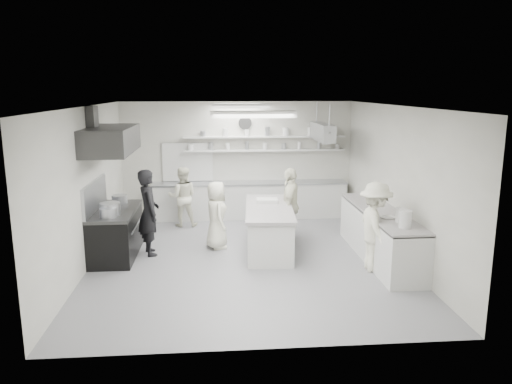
{
  "coord_description": "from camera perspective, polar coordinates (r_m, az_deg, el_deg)",
  "views": [
    {
      "loc": [
        -0.59,
        -9.32,
        3.32
      ],
      "look_at": [
        0.24,
        0.6,
        1.23
      ],
      "focal_mm": 34.55,
      "sensor_mm": 36.0,
      "label": 1
    }
  ],
  "objects": [
    {
      "name": "pot_rack",
      "position": [
        12.04,
        7.68,
        6.91
      ],
      "size": [
        0.3,
        1.6,
        0.4
      ],
      "primitive_type": "cube",
      "color": "#AAADB5",
      "rests_on": "ceiling"
    },
    {
      "name": "shelf_lower",
      "position": [
        12.85,
        0.99,
        4.86
      ],
      "size": [
        4.2,
        0.26,
        0.04
      ],
      "primitive_type": "cube",
      "color": "silver",
      "rests_on": "wall_back"
    },
    {
      "name": "stove",
      "position": [
        10.33,
        -15.88,
        -4.73
      ],
      "size": [
        0.8,
        1.8,
        0.9
      ],
      "primitive_type": "cube",
      "color": "black",
      "rests_on": "floor"
    },
    {
      "name": "shelf_upper",
      "position": [
        12.81,
        1.0,
        6.41
      ],
      "size": [
        4.2,
        0.26,
        0.04
      ],
      "primitive_type": "cube",
      "color": "silver",
      "rests_on": "wall_back"
    },
    {
      "name": "cook_back",
      "position": [
        12.15,
        -8.49,
        -0.55
      ],
      "size": [
        0.72,
        0.56,
        1.47
      ],
      "primitive_type": "imported",
      "rotation": [
        0.0,
        0.0,
        -3.14
      ],
      "color": "white",
      "rests_on": "floor"
    },
    {
      "name": "wall_right",
      "position": [
        10.15,
        16.0,
        1.08
      ],
      "size": [
        0.04,
        7.0,
        3.0
      ],
      "primitive_type": "cube",
      "color": "silver",
      "rests_on": "floor"
    },
    {
      "name": "cook_island_right",
      "position": [
        10.78,
        4.01,
        -1.53
      ],
      "size": [
        0.66,
        1.04,
        1.65
      ],
      "primitive_type": "imported",
      "rotation": [
        0.0,
        0.0,
        -1.86
      ],
      "color": "white",
      "rests_on": "floor"
    },
    {
      "name": "bowl_right",
      "position": [
        9.43,
        15.07,
        -2.96
      ],
      "size": [
        0.33,
        0.33,
        0.06
      ],
      "primitive_type": "imported",
      "rotation": [
        0.0,
        0.0,
        0.34
      ],
      "color": "silver",
      "rests_on": "right_counter"
    },
    {
      "name": "back_counter",
      "position": [
        12.87,
        -0.73,
        -0.96
      ],
      "size": [
        5.0,
        0.6,
        0.92
      ],
      "primitive_type": "cube",
      "color": "silver",
      "rests_on": "floor"
    },
    {
      "name": "wall_front",
      "position": [
        6.12,
        0.95,
        -5.44
      ],
      "size": [
        6.0,
        0.04,
        3.0
      ],
      "primitive_type": "cube",
      "color": "silver",
      "rests_on": "floor"
    },
    {
      "name": "ceiling",
      "position": [
        9.34,
        -1.2,
        9.97
      ],
      "size": [
        6.0,
        7.0,
        0.02
      ],
      "primitive_type": "cube",
      "color": "white",
      "rests_on": "wall_back"
    },
    {
      "name": "prep_island",
      "position": [
        10.33,
        1.51,
        -4.34
      ],
      "size": [
        1.06,
        2.42,
        0.87
      ],
      "primitive_type": "cube",
      "rotation": [
        0.0,
        0.0,
        -0.08
      ],
      "color": "silver",
      "rests_on": "floor"
    },
    {
      "name": "wall_left",
      "position": [
        9.79,
        -18.96,
        0.51
      ],
      "size": [
        0.04,
        7.0,
        3.0
      ],
      "primitive_type": "cube",
      "color": "silver",
      "rests_on": "floor"
    },
    {
      "name": "floor",
      "position": [
        9.91,
        -1.13,
        -7.76
      ],
      "size": [
        6.0,
        7.0,
        0.02
      ],
      "primitive_type": "cube",
      "color": "gray",
      "rests_on": "ground"
    },
    {
      "name": "light_fixture_front",
      "position": [
        7.55,
        -0.32,
        8.98
      ],
      "size": [
        1.3,
        0.25,
        0.1
      ],
      "primitive_type": "cube",
      "color": "silver",
      "rests_on": "ceiling"
    },
    {
      "name": "wall_clock",
      "position": [
        12.83,
        -1.28,
        7.99
      ],
      "size": [
        0.32,
        0.05,
        0.32
      ],
      "primitive_type": "cylinder",
      "rotation": [
        1.57,
        0.0,
        0.0
      ],
      "color": "white",
      "rests_on": "wall_back"
    },
    {
      "name": "cook_stove",
      "position": [
        10.16,
        -12.32,
        -2.32
      ],
      "size": [
        0.6,
        0.74,
        1.75
      ],
      "primitive_type": "imported",
      "rotation": [
        0.0,
        0.0,
        1.89
      ],
      "color": "black",
      "rests_on": "floor"
    },
    {
      "name": "pass_through_window",
      "position": [
        12.95,
        -7.92,
        3.46
      ],
      "size": [
        1.3,
        0.04,
        1.0
      ],
      "primitive_type": "cube",
      "color": "black",
      "rests_on": "wall_back"
    },
    {
      "name": "wall_back",
      "position": [
        12.96,
        -2.16,
        3.8
      ],
      "size": [
        6.0,
        0.04,
        3.0
      ],
      "primitive_type": "cube",
      "color": "silver",
      "rests_on": "floor"
    },
    {
      "name": "stove_pot",
      "position": [
        9.78,
        -16.54,
        -2.03
      ],
      "size": [
        0.39,
        0.39,
        0.29
      ],
      "primitive_type": "cylinder",
      "color": "#AAADB5",
      "rests_on": "stove"
    },
    {
      "name": "bowl_island_a",
      "position": [
        10.83,
        1.04,
        -1.02
      ],
      "size": [
        0.3,
        0.3,
        0.07
      ],
      "primitive_type": "imported",
      "rotation": [
        0.0,
        0.0,
        0.09
      ],
      "color": "#AAADB5",
      "rests_on": "prep_island"
    },
    {
      "name": "light_fixture_rear",
      "position": [
        11.14,
        -1.8,
        9.91
      ],
      "size": [
        1.3,
        0.25,
        0.1
      ],
      "primitive_type": "cube",
      "color": "silver",
      "rests_on": "ceiling"
    },
    {
      "name": "bowl_island_b",
      "position": [
        10.63,
        1.2,
        -1.27
      ],
      "size": [
        0.28,
        0.28,
        0.07
      ],
      "primitive_type": "imported",
      "rotation": [
        0.0,
        0.0,
        0.43
      ],
      "color": "silver",
      "rests_on": "prep_island"
    },
    {
      "name": "cook_island_left",
      "position": [
        10.4,
        -4.61,
        -2.68
      ],
      "size": [
        0.6,
        0.78,
        1.43
      ],
      "primitive_type": "imported",
      "rotation": [
        0.0,
        0.0,
        1.79
      ],
      "color": "white",
      "rests_on": "floor"
    },
    {
      "name": "cook_right",
      "position": [
        9.31,
        13.63,
        -3.96
      ],
      "size": [
        0.63,
        1.08,
        1.67
      ],
      "primitive_type": "imported",
      "rotation": [
        0.0,
        0.0,
        1.56
      ],
      "color": "white",
      "rests_on": "floor"
    },
    {
      "name": "exhaust_hood",
      "position": [
        9.97,
        -16.5,
        5.8
      ],
      "size": [
        0.85,
        2.0,
        0.5
      ],
      "primitive_type": "cube",
      "color": "#373738",
      "rests_on": "wall_left"
    },
    {
      "name": "right_counter",
      "position": [
        10.09,
        14.2,
        -4.91
      ],
      "size": [
        0.74,
        3.3,
        0.94
      ],
      "primitive_type": "cube",
      "color": "silver",
      "rests_on": "floor"
    }
  ]
}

